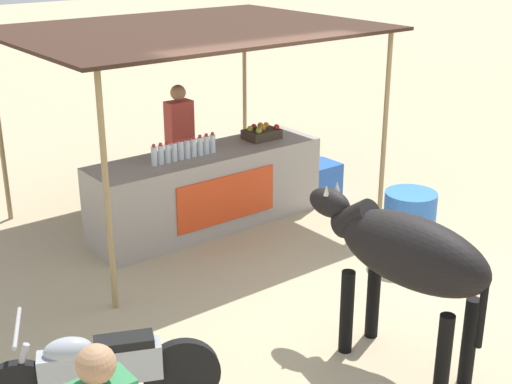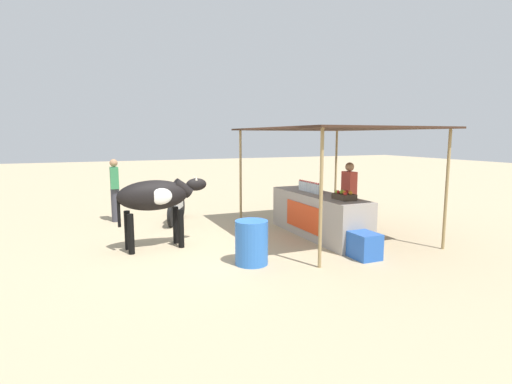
{
  "view_description": "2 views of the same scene",
  "coord_description": "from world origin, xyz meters",
  "views": [
    {
      "loc": [
        -4.59,
        -4.67,
        3.54
      ],
      "look_at": [
        -0.39,
        0.73,
        0.97
      ],
      "focal_mm": 50.0,
      "sensor_mm": 36.0,
      "label": 1
    },
    {
      "loc": [
        7.54,
        -2.54,
        2.25
      ],
      "look_at": [
        -0.47,
        0.88,
        1.02
      ],
      "focal_mm": 28.0,
      "sensor_mm": 36.0,
      "label": 2
    }
  ],
  "objects": [
    {
      "name": "ground_plane",
      "position": [
        0.0,
        0.0,
        0.0
      ],
      "size": [
        60.0,
        60.0,
        0.0
      ],
      "primitive_type": "plane",
      "color": "tan"
    },
    {
      "name": "stall_counter",
      "position": [
        0.0,
        2.2,
        0.48
      ],
      "size": [
        3.0,
        0.82,
        0.96
      ],
      "color": "#9E9389",
      "rests_on": "ground"
    },
    {
      "name": "stall_awning",
      "position": [
        0.0,
        2.5,
        2.33
      ],
      "size": [
        4.2,
        3.2,
        2.42
      ],
      "color": "#382319",
      "rests_on": "ground"
    },
    {
      "name": "water_bottle_row",
      "position": [
        -0.35,
        2.15,
        1.07
      ],
      "size": [
        0.88,
        0.07,
        0.25
      ],
      "color": "silver",
      "rests_on": "stall_counter"
    },
    {
      "name": "fruit_crate",
      "position": [
        0.89,
        2.25,
        1.04
      ],
      "size": [
        0.44,
        0.32,
        0.18
      ],
      "color": "#3F3326",
      "rests_on": "stall_counter"
    },
    {
      "name": "vendor_behind_counter",
      "position": [
        0.09,
        2.95,
        0.85
      ],
      "size": [
        0.34,
        0.22,
        1.65
      ],
      "color": "#383842",
      "rests_on": "ground"
    },
    {
      "name": "cooler_box",
      "position": [
        1.74,
        2.1,
        0.24
      ],
      "size": [
        0.6,
        0.44,
        0.48
      ],
      "primitive_type": "cube",
      "color": "blue",
      "rests_on": "ground"
    },
    {
      "name": "water_barrel",
      "position": [
        1.26,
        0.06,
        0.39
      ],
      "size": [
        0.58,
        0.58,
        0.78
      ],
      "primitive_type": "cylinder",
      "color": "blue",
      "rests_on": "ground"
    },
    {
      "name": "cow",
      "position": [
        -0.42,
        -1.29,
        1.03
      ],
      "size": [
        0.63,
        1.84,
        1.44
      ],
      "color": "black",
      "rests_on": "ground"
    },
    {
      "name": "motorcycle_parked",
      "position": [
        -2.76,
        -0.41,
        0.43
      ],
      "size": [
        1.68,
        0.88,
        0.9
      ],
      "color": "black",
      "rests_on": "ground"
    }
  ]
}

